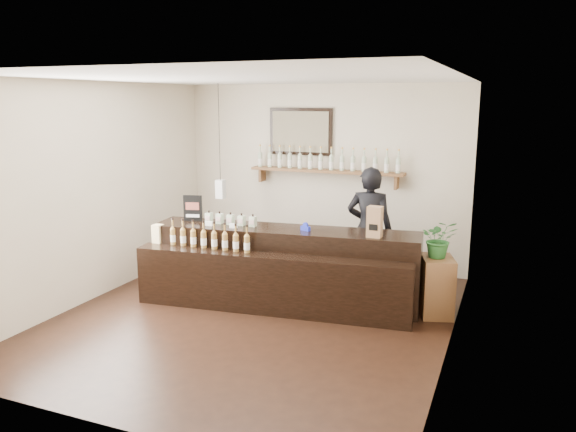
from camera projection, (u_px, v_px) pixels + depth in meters
The scene contains 10 objects.
ground at pixel (254, 318), 6.73m from camera, with size 5.00×5.00×0.00m, color black.
room_shell at pixel (252, 177), 6.38m from camera, with size 5.00×5.00×5.00m.
back_wall_decor at pixel (311, 154), 8.57m from camera, with size 2.66×0.96×1.69m.
counter at pixel (280, 269), 7.12m from camera, with size 3.48×1.29×1.12m.
promo_sign at pixel (193, 208), 7.52m from camera, with size 0.25×0.09×0.35m.
paper_bag at pixel (375, 222), 6.64m from camera, with size 0.18×0.14×0.37m.
tape_dispenser at pixel (305, 227), 7.00m from camera, with size 0.13×0.08×0.11m.
side_cabinet at pixel (437, 286), 6.76m from camera, with size 0.49×0.58×0.72m.
potted_plant at pixel (439, 239), 6.64m from camera, with size 0.42×0.36×0.46m, color #276328.
shopkeeper at pixel (370, 221), 7.57m from camera, with size 0.70×0.46×1.92m, color black.
Camera 1 is at (2.76, -5.72, 2.57)m, focal length 35.00 mm.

